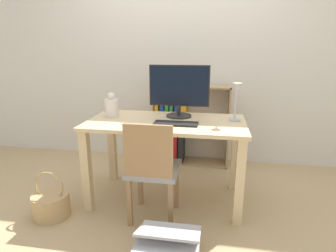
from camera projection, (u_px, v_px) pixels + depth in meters
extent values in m
plane|color=tan|center=(166.00, 198.00, 2.64)|extent=(10.00, 10.00, 0.00)
cube|color=silver|center=(182.00, 54.00, 3.31)|extent=(8.00, 0.05, 2.60)
cube|color=#D8BC8C|center=(166.00, 122.00, 2.45)|extent=(1.36, 0.72, 0.03)
cube|color=#D8BC8C|center=(87.00, 171.00, 2.36)|extent=(0.07, 0.07, 0.72)
cube|color=#D8BC8C|center=(239.00, 183.00, 2.16)|extent=(0.07, 0.07, 0.72)
cube|color=#D8BC8C|center=(112.00, 147.00, 2.94)|extent=(0.07, 0.07, 0.72)
cube|color=#D8BC8C|center=(235.00, 155.00, 2.73)|extent=(0.07, 0.07, 0.72)
cylinder|color=#232326|center=(179.00, 116.00, 2.59)|extent=(0.23, 0.23, 0.02)
cylinder|color=#232326|center=(179.00, 110.00, 2.57)|extent=(0.04, 0.04, 0.10)
cube|color=#232326|center=(179.00, 86.00, 2.52)|extent=(0.54, 0.02, 0.37)
cube|color=black|center=(179.00, 86.00, 2.51)|extent=(0.52, 0.03, 0.34)
cube|color=black|center=(176.00, 124.00, 2.32)|extent=(0.37, 0.14, 0.02)
cylinder|color=silver|center=(112.00, 108.00, 2.56)|extent=(0.12, 0.12, 0.17)
sphere|color=silver|center=(111.00, 96.00, 2.53)|extent=(0.07, 0.07, 0.07)
cylinder|color=#B7B7BC|center=(234.00, 120.00, 2.44)|extent=(0.10, 0.10, 0.02)
cylinder|color=#B7B7BC|center=(236.00, 101.00, 2.39)|extent=(0.02, 0.02, 0.31)
cylinder|color=#B7B7BC|center=(237.00, 83.00, 2.30)|extent=(0.01, 0.10, 0.01)
cone|color=#B7B7BC|center=(237.00, 87.00, 2.26)|extent=(0.08, 0.08, 0.06)
cube|color=gray|center=(154.00, 169.00, 2.25)|extent=(0.40, 0.40, 0.04)
cube|color=#9E754C|center=(148.00, 151.00, 2.02)|extent=(0.36, 0.03, 0.40)
cube|color=#9E754C|center=(130.00, 202.00, 2.18)|extent=(0.04, 0.04, 0.41)
cube|color=#9E754C|center=(171.00, 206.00, 2.13)|extent=(0.04, 0.04, 0.41)
cube|color=#9E754C|center=(140.00, 183.00, 2.49)|extent=(0.04, 0.04, 0.41)
cube|color=#9E754C|center=(177.00, 186.00, 2.44)|extent=(0.04, 0.04, 0.41)
cube|color=tan|center=(155.00, 124.00, 3.41)|extent=(0.02, 0.28, 0.95)
cube|color=tan|center=(228.00, 127.00, 3.27)|extent=(0.02, 0.28, 0.95)
cube|color=tan|center=(190.00, 162.00, 3.46)|extent=(0.89, 0.28, 0.02)
cube|color=tan|center=(192.00, 86.00, 3.22)|extent=(0.89, 0.28, 0.02)
cube|color=tan|center=(191.00, 125.00, 3.34)|extent=(0.85, 0.28, 0.02)
cube|color=black|center=(159.00, 148.00, 3.49)|extent=(0.05, 0.24, 0.29)
cube|color=black|center=(164.00, 147.00, 3.47)|extent=(0.05, 0.24, 0.31)
cube|color=beige|center=(170.00, 145.00, 3.45)|extent=(0.06, 0.24, 0.39)
cube|color=red|center=(175.00, 146.00, 3.44)|extent=(0.07, 0.24, 0.37)
cube|color=black|center=(181.00, 146.00, 3.43)|extent=(0.06, 0.24, 0.38)
cube|color=orange|center=(158.00, 112.00, 3.36)|extent=(0.04, 0.24, 0.28)
cube|color=navy|center=(163.00, 113.00, 3.36)|extent=(0.05, 0.24, 0.26)
cube|color=#2D7F38|center=(168.00, 112.00, 3.34)|extent=(0.04, 0.24, 0.28)
cube|color=#2D7F38|center=(173.00, 112.00, 3.33)|extent=(0.04, 0.24, 0.29)
cube|color=navy|center=(178.00, 110.00, 3.32)|extent=(0.05, 0.24, 0.34)
cube|color=orange|center=(184.00, 114.00, 3.32)|extent=(0.06, 0.24, 0.25)
cylinder|color=tan|center=(51.00, 205.00, 2.34)|extent=(0.30, 0.30, 0.20)
torus|color=tan|center=(49.00, 186.00, 2.29)|extent=(0.26, 0.02, 0.26)
cube|color=#B2B2B7|center=(168.00, 251.00, 1.82)|extent=(0.40, 0.34, 0.19)
cube|color=#B2B2B7|center=(170.00, 231.00, 1.85)|extent=(0.41, 0.34, 0.14)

